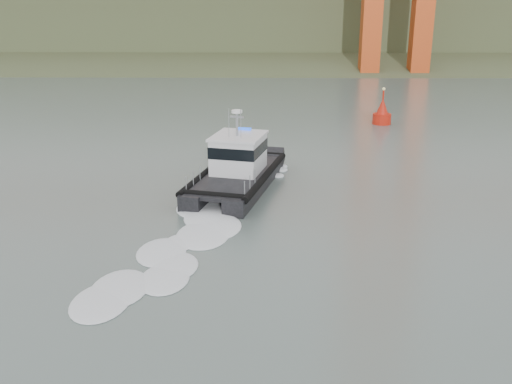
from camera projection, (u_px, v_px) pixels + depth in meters
ground at (238, 314)px, 21.90m from camera, size 400.00×400.00×0.00m
headlands at (260, 20)px, 138.63m from camera, size 500.00×105.36×27.12m
patrol_boat at (237, 168)px, 36.48m from camera, size 6.31×11.27×5.17m
nav_buoy at (382, 114)px, 55.46m from camera, size 1.80×1.80×3.76m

